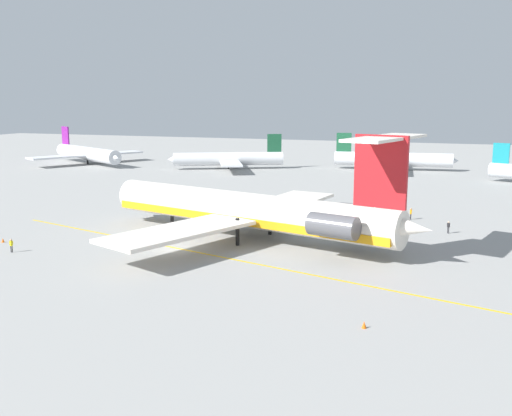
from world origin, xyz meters
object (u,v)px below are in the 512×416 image
ground_crew_near_tail (11,244)px  safety_cone_nose (3,240)px  ground_crew_starboard (411,212)px  ground_crew_near_nose (155,200)px  airliner_far_left (89,154)px  ground_crew_portside (448,226)px  airliner_mid_left (225,159)px  safety_cone_wingtip (364,325)px  main_jetliner (254,210)px  airliner_mid_right (396,159)px

ground_crew_near_tail → safety_cone_nose: size_ratio=3.00×
ground_crew_starboard → safety_cone_nose: 56.64m
ground_crew_near_tail → safety_cone_nose: 5.87m
safety_cone_nose → ground_crew_near_tail: bearing=-37.9°
ground_crew_near_tail → safety_cone_nose: ground_crew_near_tail is taller
ground_crew_near_nose → ground_crew_starboard: (41.13, 3.67, 0.01)m
airliner_far_left → ground_crew_portside: (95.82, -55.09, -1.83)m
safety_cone_nose → airliner_mid_left: bearing=92.8°
ground_crew_near_nose → safety_cone_wingtip: bearing=51.6°
ground_crew_starboard → main_jetliner: bearing=19.3°
safety_cone_nose → airliner_far_left: bearing=118.7°
ground_crew_near_nose → safety_cone_nose: 28.78m
airliner_mid_left → ground_crew_near_tail: bearing=69.4°
ground_crew_near_tail → ground_crew_starboard: size_ratio=0.93×
airliner_mid_left → ground_crew_starboard: 71.25m
ground_crew_near_nose → ground_crew_portside: ground_crew_near_nose is taller
ground_crew_near_tail → safety_cone_wingtip: (42.83, -9.25, -0.77)m
airliner_far_left → ground_crew_starboard: (90.22, -47.36, -1.75)m
airliner_mid_left → safety_cone_nose: (4.02, -81.78, -2.32)m
main_jetliner → ground_crew_near_tail: (-24.58, -15.61, -2.75)m
airliner_far_left → safety_cone_nose: airliner_far_left is taller
airliner_far_left → ground_crew_starboard: size_ratio=17.32×
ground_crew_portside → ground_crew_near_tail: bearing=141.1°
main_jetliner → ground_crew_starboard: main_jetliner is taller
airliner_mid_right → ground_crew_portside: 71.85m
airliner_far_left → safety_cone_wingtip: bearing=-17.3°
airliner_far_left → airliner_mid_left: size_ratio=1.10×
ground_crew_portside → ground_crew_starboard: bearing=56.9°
ground_crew_near_nose → safety_cone_nose: size_ratio=3.20×
ground_crew_near_tail → ground_crew_portside: bearing=79.2°
airliner_mid_right → ground_crew_portside: size_ratio=18.35×
airliner_mid_left → safety_cone_nose: airliner_mid_left is taller
ground_crew_starboard → safety_cone_nose: size_ratio=3.24×
airliner_mid_right → safety_cone_nose: size_ratio=55.65×
ground_crew_near_tail → safety_cone_wingtip: ground_crew_near_tail is taller
main_jetliner → ground_crew_starboard: (17.65, 19.83, -2.67)m
airliner_far_left → ground_crew_portside: airliner_far_left is taller
airliner_mid_left → ground_crew_near_tail: airliner_mid_left is taller
airliner_mid_left → ground_crew_starboard: airliner_mid_left is taller
airliner_mid_left → ground_crew_portside: bearing=108.0°
airliner_mid_left → ground_crew_portside: size_ratio=16.81×
ground_crew_portside → safety_cone_nose: 57.71m
airliner_mid_left → safety_cone_wingtip: bearing=92.1°
airliner_mid_left → ground_crew_near_tail: 85.80m
airliner_mid_right → ground_crew_near_tail: airliner_mid_right is taller
main_jetliner → airliner_mid_right: 82.72m
ground_crew_near_nose → safety_cone_nose: bearing=-5.3°
ground_crew_starboard → safety_cone_wingtip: 44.70m
safety_cone_wingtip → airliner_mid_left: bearing=118.5°
ground_crew_portside → main_jetliner: bearing=138.5°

